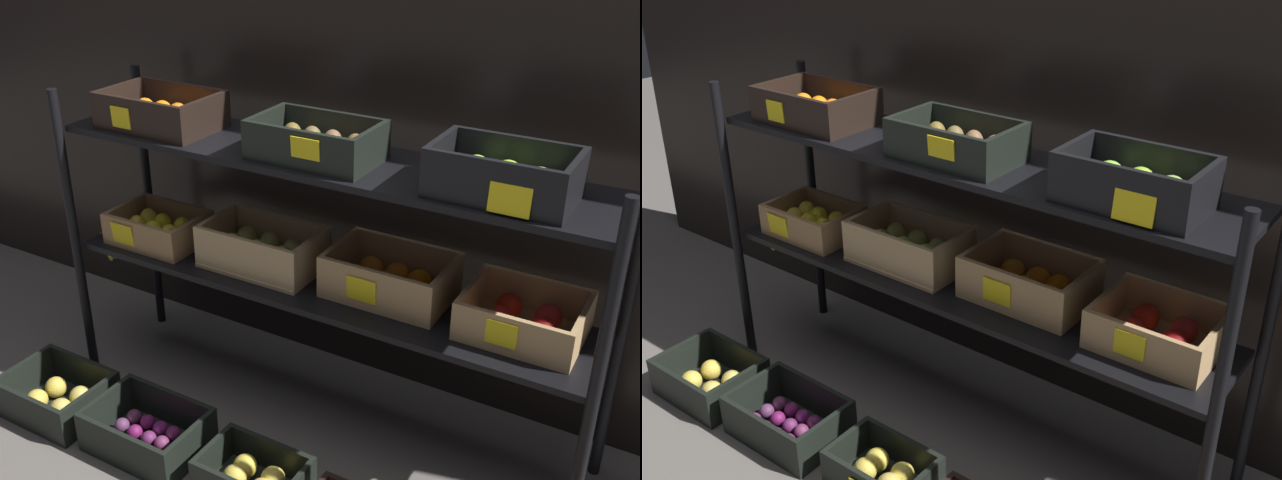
{
  "view_description": "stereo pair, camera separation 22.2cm",
  "coord_description": "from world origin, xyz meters",
  "views": [
    {
      "loc": [
        1.01,
        -1.73,
        1.62
      ],
      "look_at": [
        0.0,
        0.0,
        0.64
      ],
      "focal_mm": 42.26,
      "sensor_mm": 36.0,
      "label": 1
    },
    {
      "loc": [
        1.2,
        -1.61,
        1.62
      ],
      "look_at": [
        0.0,
        0.0,
        0.64
      ],
      "focal_mm": 42.26,
      "sensor_mm": 36.0,
      "label": 2
    }
  ],
  "objects": [
    {
      "name": "display_rack",
      "position": [
        0.0,
        -0.0,
        0.69
      ],
      "size": [
        1.82,
        0.4,
        1.04
      ],
      "color": "black",
      "rests_on": "ground_plane"
    },
    {
      "name": "crate_ground_plum",
      "position": [
        -0.38,
        -0.41,
        0.05
      ],
      "size": [
        0.36,
        0.25,
        0.14
      ],
      "color": "black",
      "rests_on": "ground_plane"
    },
    {
      "name": "ground_plane",
      "position": [
        0.0,
        0.0,
        0.0
      ],
      "size": [
        10.0,
        10.0,
        0.0
      ],
      "primitive_type": "plane",
      "color": "#605B56"
    },
    {
      "name": "storefront_wall",
      "position": [
        0.0,
        0.38,
        1.06
      ],
      "size": [
        4.09,
        0.12,
        2.12
      ],
      "primitive_type": "cube",
      "color": "black",
      "rests_on": "ground_plane"
    },
    {
      "name": "crate_ground_center_apple_gold",
      "position": [
        0.01,
        -0.4,
        0.05
      ],
      "size": [
        0.31,
        0.21,
        0.12
      ],
      "color": "black",
      "rests_on": "ground_plane"
    },
    {
      "name": "crate_ground_apple_gold",
      "position": [
        -0.76,
        -0.42,
        0.05
      ],
      "size": [
        0.33,
        0.26,
        0.14
      ],
      "color": "black",
      "rests_on": "ground_plane"
    }
  ]
}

